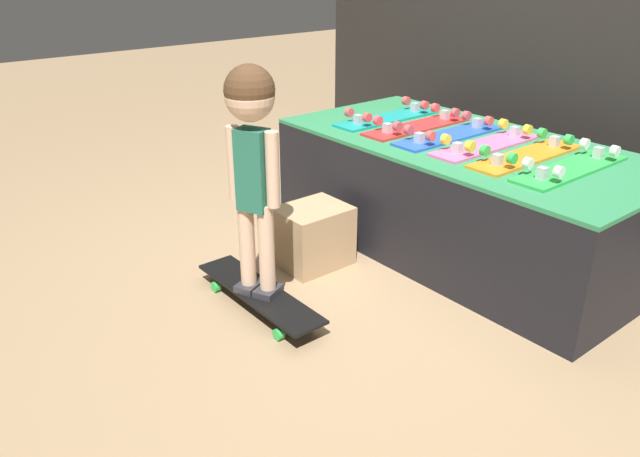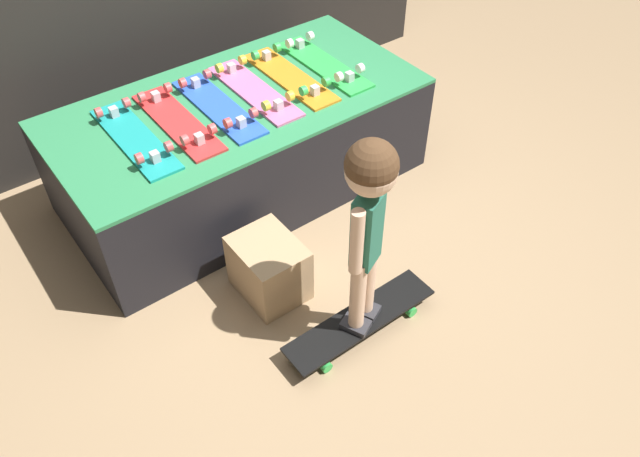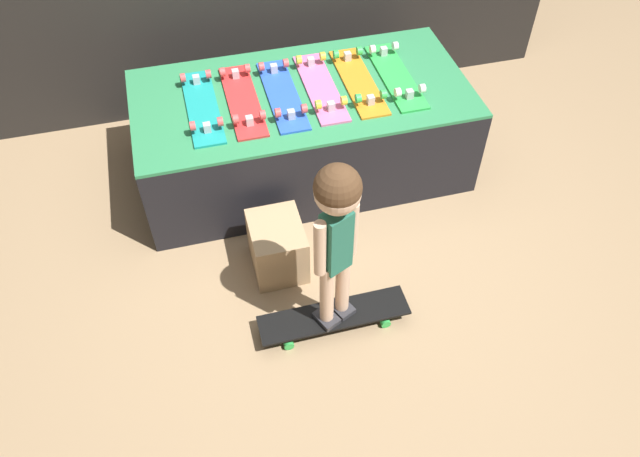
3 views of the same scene
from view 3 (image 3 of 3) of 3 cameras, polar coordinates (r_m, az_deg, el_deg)
The scene contains 11 objects.
ground_plane at distance 3.74m, azimuth 0.74°, elevation -0.55°, with size 16.00×16.00×0.00m, color #9E7F5B.
display_rack at distance 3.97m, azimuth -1.61°, elevation 8.85°, with size 2.01×0.99×0.60m.
skateboard_teal_on_rack at distance 3.71m, azimuth -10.73°, elevation 10.98°, with size 0.18×0.71×0.09m.
skateboard_red_on_rack at distance 3.73m, azimuth -7.09°, elevation 11.64°, with size 0.18×0.71×0.09m.
skateboard_blue_on_rack at distance 3.75m, azimuth -3.46°, elevation 12.22°, with size 0.18×0.71×0.09m.
skateboard_pink_on_rack at distance 3.81m, azimuth 0.05°, elevation 12.89°, with size 0.18×0.71×0.09m.
skateboard_orange_on_rack at distance 3.86m, azimuth 3.54°, elevation 13.37°, with size 0.18×0.71×0.09m.
skateboard_green_on_rack at distance 3.93m, azimuth 6.94°, elevation 13.77°, with size 0.18×0.71×0.09m.
skateboard_on_floor at distance 3.29m, azimuth 1.28°, elevation -8.02°, with size 0.79×0.19×0.09m.
child at distance 2.72m, azimuth 1.54°, elevation 0.68°, with size 0.23×0.21×1.02m.
storage_box at distance 3.48m, azimuth -3.91°, elevation -1.66°, with size 0.29×0.36×0.32m.
Camera 3 is at (-0.68, -2.39, 2.80)m, focal length 35.00 mm.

